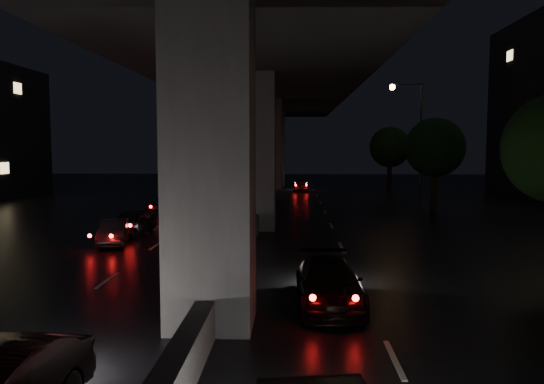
{
  "coord_description": "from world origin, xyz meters",
  "views": [
    {
      "loc": [
        1.96,
        -22.41,
        4.28
      ],
      "look_at": [
        0.84,
        4.96,
        1.92
      ],
      "focal_mm": 35.0,
      "sensor_mm": 36.0,
      "label": 1
    }
  ],
  "objects": [
    {
      "name": "streetlight_far",
      "position": [
        10.97,
        18.0,
        5.66
      ],
      "size": [
        2.52,
        0.44,
        9.0
      ],
      "color": "#2D2D33",
      "rests_on": "ground"
    },
    {
      "name": "car_9",
      "position": [
        -2.73,
        17.0,
        0.65
      ],
      "size": [
        2.26,
        4.17,
        1.3
      ],
      "primitive_type": "imported",
      "rotation": [
        0.0,
        0.0,
        0.23
      ],
      "color": "#605753",
      "rests_on": "ground"
    },
    {
      "name": "viaduct",
      "position": [
        0.0,
        5.0,
        8.34
      ],
      "size": [
        12.0,
        80.0,
        10.5
      ],
      "color": "#38383B",
      "rests_on": "ground"
    },
    {
      "name": "tree_d",
      "position": [
        11.0,
        28.0,
        4.2
      ],
      "size": [
        3.8,
        3.8,
        6.12
      ],
      "color": "black",
      "rests_on": "ground"
    },
    {
      "name": "car_6",
      "position": [
        -5.9,
        2.73,
        0.62
      ],
      "size": [
        1.91,
        3.77,
        1.23
      ],
      "primitive_type": "imported",
      "rotation": [
        0.0,
        0.0,
        -0.13
      ],
      "color": "black",
      "rests_on": "ground"
    },
    {
      "name": "car_8",
      "position": [
        -2.73,
        15.88,
        0.63
      ],
      "size": [
        1.91,
        3.86,
        1.26
      ],
      "primitive_type": "imported",
      "rotation": [
        0.0,
        0.0,
        -0.12
      ],
      "color": "black",
      "rests_on": "ground"
    },
    {
      "name": "car_7",
      "position": [
        -6.11,
        10.44,
        0.58
      ],
      "size": [
        1.93,
        4.09,
        1.15
      ],
      "primitive_type": "imported",
      "rotation": [
        0.0,
        0.0,
        -0.08
      ],
      "color": "black",
      "rests_on": "ground"
    },
    {
      "name": "car_12",
      "position": [
        2.64,
        28.39,
        0.59
      ],
      "size": [
        1.42,
        3.47,
        1.18
      ],
      "primitive_type": "imported",
      "rotation": [
        0.0,
        0.0,
        -0.01
      ],
      "color": "#4C4F52",
      "rests_on": "ground"
    },
    {
      "name": "car_10",
      "position": [
        -3.12,
        27.72,
        0.62
      ],
      "size": [
        2.51,
        4.67,
        1.25
      ],
      "primitive_type": "imported",
      "rotation": [
        0.0,
        0.0,
        0.1
      ],
      "color": "black",
      "rests_on": "ground"
    },
    {
      "name": "car_4",
      "position": [
        -5.92,
        0.25,
        0.53
      ],
      "size": [
        1.83,
        3.42,
        1.07
      ],
      "primitive_type": "imported",
      "rotation": [
        0.0,
        0.0,
        0.23
      ],
      "color": "#242427",
      "rests_on": "ground"
    },
    {
      "name": "median_barrier",
      "position": [
        0.0,
        5.0,
        0.42
      ],
      "size": [
        0.45,
        70.0,
        0.85
      ],
      "primitive_type": "cube",
      "color": "#38383B",
      "rests_on": "ground"
    },
    {
      "name": "car_3",
      "position": [
        2.92,
        -8.35,
        0.6
      ],
      "size": [
        1.83,
        4.21,
        1.21
      ],
      "primitive_type": "imported",
      "rotation": [
        0.0,
        0.0,
        0.03
      ],
      "color": "black",
      "rests_on": "ground"
    },
    {
      "name": "car_5",
      "position": [
        -2.71,
        1.72,
        0.56
      ],
      "size": [
        1.36,
        3.43,
        1.11
      ],
      "primitive_type": "imported",
      "rotation": [
        0.0,
        0.0,
        -0.06
      ],
      "color": "black",
      "rests_on": "ground"
    },
    {
      "name": "car_11",
      "position": [
        -5.84,
        24.8,
        0.6
      ],
      "size": [
        3.03,
        4.67,
        1.2
      ],
      "primitive_type": "imported",
      "rotation": [
        0.0,
        0.0,
        -0.26
      ],
      "color": "black",
      "rests_on": "ground"
    },
    {
      "name": "tree_c",
      "position": [
        11.0,
        12.0,
        4.2
      ],
      "size": [
        3.8,
        3.8,
        6.12
      ],
      "color": "black",
      "rests_on": "ground"
    },
    {
      "name": "ground",
      "position": [
        0.0,
        0.0,
        0.0
      ],
      "size": [
        120.0,
        120.0,
        0.0
      ],
      "primitive_type": "plane",
      "color": "black",
      "rests_on": "ground"
    }
  ]
}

